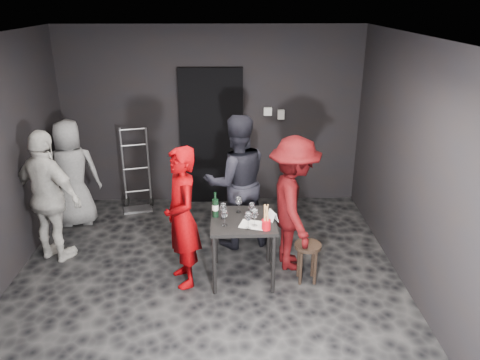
{
  "coord_description": "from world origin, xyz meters",
  "views": [
    {
      "loc": [
        0.27,
        -4.43,
        3.08
      ],
      "look_at": [
        0.38,
        0.25,
        1.22
      ],
      "focal_mm": 35.0,
      "sensor_mm": 36.0,
      "label": 1
    }
  ],
  "objects_px": {
    "hand_truck": "(138,194)",
    "tasting_table": "(243,227)",
    "bystander_cream": "(48,191)",
    "bystander_grey": "(72,173)",
    "wine_bottle": "(215,207)",
    "server_red": "(182,213)",
    "breadstick_cup": "(266,218)",
    "man_maroon": "(294,199)",
    "woman_black": "(237,172)",
    "stool": "(307,253)"
  },
  "relations": [
    {
      "from": "man_maroon",
      "to": "bystander_cream",
      "type": "distance_m",
      "value": 2.91
    },
    {
      "from": "hand_truck",
      "to": "bystander_cream",
      "type": "distance_m",
      "value": 1.77
    },
    {
      "from": "bystander_cream",
      "to": "wine_bottle",
      "type": "xyz_separation_m",
      "value": [
        2.0,
        -0.41,
        -0.05
      ]
    },
    {
      "from": "server_red",
      "to": "breadstick_cup",
      "type": "distance_m",
      "value": 0.93
    },
    {
      "from": "hand_truck",
      "to": "server_red",
      "type": "height_order",
      "value": "server_red"
    },
    {
      "from": "tasting_table",
      "to": "woman_black",
      "type": "relative_size",
      "value": 0.37
    },
    {
      "from": "wine_bottle",
      "to": "hand_truck",
      "type": "bearing_deg",
      "value": 123.88
    },
    {
      "from": "tasting_table",
      "to": "server_red",
      "type": "height_order",
      "value": "server_red"
    },
    {
      "from": "woman_black",
      "to": "bystander_grey",
      "type": "relative_size",
      "value": 1.29
    },
    {
      "from": "bystander_cream",
      "to": "bystander_grey",
      "type": "relative_size",
      "value": 1.17
    },
    {
      "from": "bystander_cream",
      "to": "bystander_grey",
      "type": "height_order",
      "value": "bystander_cream"
    },
    {
      "from": "bystander_cream",
      "to": "breadstick_cup",
      "type": "bearing_deg",
      "value": -169.36
    },
    {
      "from": "wine_bottle",
      "to": "breadstick_cup",
      "type": "relative_size",
      "value": 0.96
    },
    {
      "from": "stool",
      "to": "bystander_cream",
      "type": "distance_m",
      "value": 3.14
    },
    {
      "from": "woman_black",
      "to": "breadstick_cup",
      "type": "bearing_deg",
      "value": 92.47
    },
    {
      "from": "server_red",
      "to": "man_maroon",
      "type": "distance_m",
      "value": 1.31
    },
    {
      "from": "breadstick_cup",
      "to": "wine_bottle",
      "type": "bearing_deg",
      "value": 149.45
    },
    {
      "from": "woman_black",
      "to": "breadstick_cup",
      "type": "height_order",
      "value": "woman_black"
    },
    {
      "from": "stool",
      "to": "bystander_cream",
      "type": "relative_size",
      "value": 0.26
    },
    {
      "from": "hand_truck",
      "to": "bystander_cream",
      "type": "height_order",
      "value": "bystander_cream"
    },
    {
      "from": "bystander_grey",
      "to": "bystander_cream",
      "type": "bearing_deg",
      "value": 81.87
    },
    {
      "from": "stool",
      "to": "breadstick_cup",
      "type": "xyz_separation_m",
      "value": [
        -0.49,
        -0.16,
        0.53
      ]
    },
    {
      "from": "bystander_grey",
      "to": "wine_bottle",
      "type": "relative_size",
      "value": 5.32
    },
    {
      "from": "tasting_table",
      "to": "breadstick_cup",
      "type": "xyz_separation_m",
      "value": [
        0.24,
        -0.24,
        0.24
      ]
    },
    {
      "from": "stool",
      "to": "server_red",
      "type": "height_order",
      "value": "server_red"
    },
    {
      "from": "hand_truck",
      "to": "bystander_grey",
      "type": "bearing_deg",
      "value": -161.3
    },
    {
      "from": "server_red",
      "to": "bystander_cream",
      "type": "relative_size",
      "value": 0.95
    },
    {
      "from": "bystander_cream",
      "to": "hand_truck",
      "type": "bearing_deg",
      "value": -90.59
    },
    {
      "from": "hand_truck",
      "to": "man_maroon",
      "type": "distance_m",
      "value": 2.81
    },
    {
      "from": "bystander_cream",
      "to": "breadstick_cup",
      "type": "relative_size",
      "value": 5.98
    },
    {
      "from": "man_maroon",
      "to": "bystander_grey",
      "type": "relative_size",
      "value": 1.12
    },
    {
      "from": "hand_truck",
      "to": "server_red",
      "type": "bearing_deg",
      "value": -80.04
    },
    {
      "from": "tasting_table",
      "to": "server_red",
      "type": "xyz_separation_m",
      "value": [
        -0.67,
        -0.06,
        0.22
      ]
    },
    {
      "from": "hand_truck",
      "to": "wine_bottle",
      "type": "relative_size",
      "value": 4.32
    },
    {
      "from": "woman_black",
      "to": "man_maroon",
      "type": "distance_m",
      "value": 0.87
    },
    {
      "from": "hand_truck",
      "to": "tasting_table",
      "type": "xyz_separation_m",
      "value": [
        1.56,
        -1.94,
        0.42
      ]
    },
    {
      "from": "tasting_table",
      "to": "bystander_grey",
      "type": "xyz_separation_m",
      "value": [
        -2.34,
        1.44,
        0.13
      ]
    },
    {
      "from": "bystander_cream",
      "to": "tasting_table",
      "type": "bearing_deg",
      "value": -165.25
    },
    {
      "from": "woman_black",
      "to": "bystander_cream",
      "type": "bearing_deg",
      "value": -4.62
    },
    {
      "from": "stool",
      "to": "breadstick_cup",
      "type": "relative_size",
      "value": 1.54
    },
    {
      "from": "server_red",
      "to": "bystander_grey",
      "type": "xyz_separation_m",
      "value": [
        -1.67,
        1.5,
        -0.09
      ]
    },
    {
      "from": "hand_truck",
      "to": "tasting_table",
      "type": "bearing_deg",
      "value": -65.13
    },
    {
      "from": "breadstick_cup",
      "to": "bystander_cream",
      "type": "bearing_deg",
      "value": 164.0
    },
    {
      "from": "wine_bottle",
      "to": "breadstick_cup",
      "type": "bearing_deg",
      "value": -30.55
    },
    {
      "from": "tasting_table",
      "to": "bystander_cream",
      "type": "bearing_deg",
      "value": 168.12
    },
    {
      "from": "server_red",
      "to": "stool",
      "type": "bearing_deg",
      "value": 68.45
    },
    {
      "from": "wine_bottle",
      "to": "server_red",
      "type": "bearing_deg",
      "value": -158.94
    },
    {
      "from": "tasting_table",
      "to": "bystander_cream",
      "type": "xyz_separation_m",
      "value": [
        -2.31,
        0.49,
        0.26
      ]
    },
    {
      "from": "bystander_cream",
      "to": "man_maroon",
      "type": "bearing_deg",
      "value": -157.86
    },
    {
      "from": "bystander_grey",
      "to": "breadstick_cup",
      "type": "bearing_deg",
      "value": 136.73
    }
  ]
}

